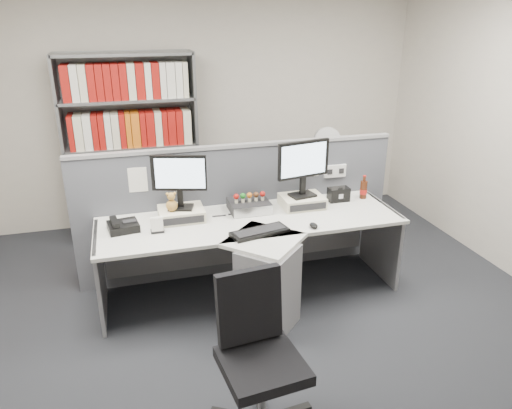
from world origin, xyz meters
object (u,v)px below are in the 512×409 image
object	(u,v)px
desktop_pc	(249,206)
desk_phone	(122,226)
cola_bottle	(363,190)
shelving_unit	(132,150)
desk	(258,258)
office_chair	(257,351)
monitor_left	(179,177)
desk_calendar	(157,226)
monitor_right	(303,164)
filing_cabinet	(324,199)
keyboard	(260,232)
desk_fan	(327,143)
mouse	(314,226)
speaker	(339,194)

from	to	relation	value
desktop_pc	desk_phone	bearing A→B (deg)	-173.32
cola_bottle	shelving_unit	xyz separation A→B (m)	(-2.07, 1.42, 0.17)
desk	office_chair	world-z (taller)	office_chair
monitor_left	desk_calendar	xyz separation A→B (m)	(-0.22, -0.21, -0.33)
cola_bottle	shelving_unit	distance (m)	2.51
monitor_right	filing_cabinet	xyz separation A→B (m)	(0.67, 1.02, -0.78)
desktop_pc	keyboard	xyz separation A→B (m)	(-0.04, -0.49, -0.03)
monitor_right	desktop_pc	bearing A→B (deg)	176.41
desk_calendar	desk_fan	size ratio (longest dim) A/B	0.26
desk_calendar	shelving_unit	distance (m)	1.69
monitor_right	desk_phone	bearing A→B (deg)	-176.48
mouse	filing_cabinet	size ratio (longest dim) A/B	0.14
cola_bottle	desk_fan	bearing A→B (deg)	87.96
monitor_right	desk_calendar	world-z (taller)	monitor_right
desk_phone	office_chair	size ratio (longest dim) A/B	0.28
speaker	cola_bottle	world-z (taller)	cola_bottle
shelving_unit	office_chair	world-z (taller)	shelving_unit
desk	desktop_pc	xyz separation A→B (m)	(0.04, 0.41, 0.31)
monitor_left	office_chair	distance (m)	1.72
monitor_left	office_chair	size ratio (longest dim) A/B	0.48
cola_bottle	shelving_unit	world-z (taller)	shelving_unit
desk	speaker	bearing A→B (deg)	24.86
mouse	filing_cabinet	world-z (taller)	mouse
speaker	filing_cabinet	bearing A→B (deg)	73.33
desk_fan	office_chair	distance (m)	3.08
office_chair	shelving_unit	bearing A→B (deg)	100.18
mouse	desk_phone	bearing A→B (deg)	166.23
monitor_right	mouse	xyz separation A→B (m)	(-0.08, -0.47, -0.39)
monitor_right	office_chair	size ratio (longest dim) A/B	0.53
desk	desk_fan	size ratio (longest dim) A/B	5.25
desktop_pc	office_chair	bearing A→B (deg)	-103.29
monitor_left	office_chair	bearing A→B (deg)	-82.15
desktop_pc	desk_phone	size ratio (longest dim) A/B	1.32
desk_fan	office_chair	bearing A→B (deg)	-120.60
cola_bottle	filing_cabinet	world-z (taller)	cola_bottle
monitor_right	office_chair	world-z (taller)	monitor_right
monitor_left	desk_calendar	size ratio (longest dim) A/B	3.66
keyboard	filing_cabinet	world-z (taller)	keyboard
desk_phone	shelving_unit	bearing A→B (deg)	84.04
desktop_pc	desk	bearing A→B (deg)	-95.08
cola_bottle	desktop_pc	bearing A→B (deg)	-179.44
mouse	office_chair	world-z (taller)	office_chair
desk	desk_phone	bearing A→B (deg)	164.96
desk	monitor_right	xyz separation A→B (m)	(0.53, 0.38, 0.67)
desk_fan	monitor_left	bearing A→B (deg)	-150.15
desk_phone	desk_calendar	xyz separation A→B (m)	(0.27, -0.11, 0.02)
desk	mouse	world-z (taller)	mouse
keyboard	speaker	size ratio (longest dim) A/B	2.55
monitor_right	office_chair	distance (m)	1.93
keyboard	mouse	xyz separation A→B (m)	(0.46, -0.01, 0.00)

